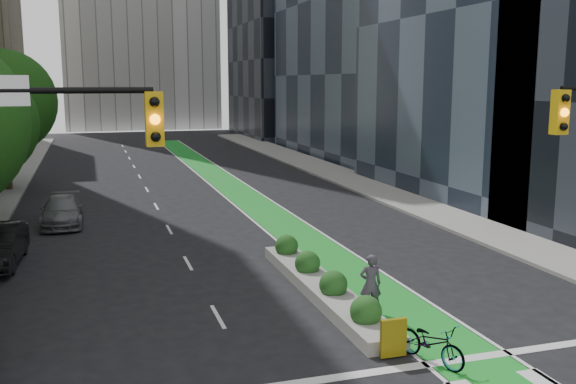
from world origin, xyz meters
TOP-DOWN VIEW (x-y plane):
  - sidewalk_right at (11.80, 25.00)m, footprint 3.60×90.00m
  - bike_lane_paint at (3.00, 30.00)m, footprint 2.20×70.00m
  - building_dark_end at (20.00, 68.00)m, footprint 14.00×18.00m
  - tree_far at (-11.00, 32.00)m, footprint 6.60×6.60m
  - median_planter at (1.20, 7.04)m, footprint 1.20×10.26m
  - bicycle at (2.00, 1.30)m, footprint 1.42×2.14m
  - cyclist at (2.00, 4.96)m, footprint 0.75×0.58m
  - parked_car_left_far at (-7.37, 20.62)m, footprint 1.94×4.72m

SIDE VIEW (x-z plane):
  - bike_lane_paint at x=3.00m, z-range 0.00..0.01m
  - sidewalk_right at x=11.80m, z-range 0.00..0.15m
  - median_planter at x=1.20m, z-range -0.18..0.92m
  - bicycle at x=2.00m, z-range 0.00..1.06m
  - parked_car_left_far at x=-7.37m, z-range 0.00..1.37m
  - cyclist at x=2.00m, z-range 0.00..1.84m
  - tree_far at x=-11.00m, z-range 1.19..10.20m
  - building_dark_end at x=20.00m, z-range 0.00..28.00m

